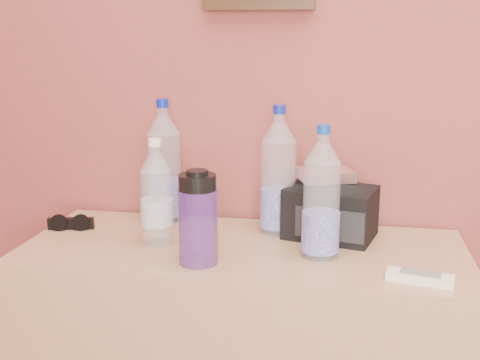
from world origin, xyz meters
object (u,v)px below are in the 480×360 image
Objects in this scene: foil_packet at (326,175)px; pet_small at (157,198)px; pet_large_b at (164,168)px; pet_large_c at (278,177)px; nalgene_bottle at (198,218)px; sunglasses at (71,223)px; ac_remote at (420,278)px; pet_large_d at (321,200)px; toiletry_bag at (331,209)px.

pet_small is at bearing -160.79° from foil_packet.
pet_large_b is 0.33m from pet_large_c.
nalgene_bottle reaches higher than foil_packet.
ac_remote is (0.90, -0.21, -0.01)m from sunglasses.
pet_large_c reaches higher than foil_packet.
toiletry_bag is at bearing 83.12° from pet_large_d.
pet_large_c is 0.21m from pet_large_d.
toiletry_bag is 1.67× the size of foil_packet.
ac_remote is at bearing -25.68° from sunglasses.
pet_large_d is 2.54× the size of sunglasses.
ac_remote is (0.67, -0.33, -0.14)m from pet_large_b.
sunglasses is at bearing -171.82° from pet_large_c.
nalgene_bottle is 0.38m from foil_packet.
nalgene_bottle reaches higher than sunglasses.
pet_large_b is at bearing 173.11° from foil_packet.
sunglasses is at bearing 165.52° from pet_small.
pet_large_d is at bearing -20.09° from sunglasses.
pet_large_b is 1.28× the size of pet_small.
foil_packet is at bearing 140.36° from ac_remote.
pet_small reaches higher than sunglasses.
pet_large_c reaches higher than pet_large_d.
ac_remote is (0.50, -0.02, -0.10)m from nalgene_bottle.
pet_large_c is (0.33, -0.05, -0.00)m from pet_large_b.
toiletry_bag is (0.14, -0.02, -0.08)m from pet_large_c.
pet_large_c is at bearing 126.12° from pet_large_d.
pet_large_d is 0.17m from toiletry_bag.
toiletry_bag is at bearing 139.06° from ac_remote.
foil_packet reaches higher than toiletry_bag.
sunglasses is (-0.27, 0.07, -0.10)m from pet_small.
pet_large_c is 2.73× the size of sunglasses.
pet_small is (0.04, -0.20, -0.03)m from pet_large_b.
pet_large_b is at bearing 165.87° from ac_remote.
pet_small is 2.05× the size of foil_packet.
ac_remote is at bearing -51.98° from foil_packet.
toiletry_bag is at bearing -28.30° from foil_packet.
sunglasses is at bearing -150.69° from pet_large_b.
nalgene_bottle is (-0.28, -0.10, -0.03)m from pet_large_d.
nalgene_bottle is at bearing -60.53° from pet_large_b.
sunglasses is (-0.68, 0.09, -0.12)m from pet_large_d.
pet_small is (-0.41, 0.02, -0.02)m from pet_large_d.
ac_remote is at bearing -26.47° from pet_large_b.
pet_large_d is at bearing -53.88° from pet_large_c.
toiletry_bag is (0.02, 0.15, -0.07)m from pet_large_d.
pet_small is at bearing 177.60° from pet_large_d.
pet_large_d is 2.26× the size of ac_remote.
nalgene_bottle is at bearing -37.13° from sunglasses.
sunglasses is (-0.56, -0.08, -0.14)m from pet_large_c.
sunglasses is at bearing -173.81° from foil_packet.
pet_large_c is 2.44× the size of ac_remote.
pet_large_c is at bearing -172.56° from toiletry_bag.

